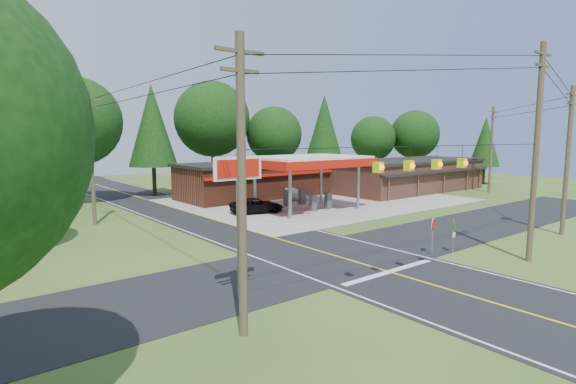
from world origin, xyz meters
TOP-DOWN VIEW (x-y plane):
  - ground at (0.00, 0.00)m, footprint 120.00×120.00m
  - main_highway at (0.00, 0.00)m, footprint 8.00×120.00m
  - cross_road at (0.00, 0.00)m, footprint 70.00×7.00m
  - lane_center_yellow at (0.00, 0.00)m, footprint 0.15×110.00m
  - gas_canopy at (9.00, 13.00)m, footprint 10.60×7.40m
  - convenience_store at (10.00, 22.98)m, footprint 16.40×7.55m
  - strip_building at (28.00, 15.98)m, footprint 20.40×8.75m
  - utility_pole_near_right at (7.50, -7.00)m, footprint 1.80×0.30m
  - utility_pole_near_left at (-9.50, -5.00)m, footprint 1.80×0.30m
  - utility_pole_far_left at (-8.00, 18.00)m, footprint 1.80×0.30m
  - utility_pole_right_b at (16.00, -5.50)m, footprint 1.80×0.30m
  - utility_pole_far_right at (34.00, 9.00)m, footprint 1.80×0.30m
  - utility_pole_north at (-6.50, 35.00)m, footprint 0.30×0.30m
  - overhead_beacons at (-1.00, -6.00)m, footprint 17.04×2.04m
  - treeline_backdrop at (0.82, 24.01)m, footprint 70.27×51.59m
  - suv_car at (4.50, 14.50)m, footprint 5.67×5.67m
  - sedan_car at (12.00, 18.79)m, footprint 3.76×3.76m
  - big_stop_sign at (-7.75, -2.01)m, footprint 2.23×0.18m
  - octagonal_stop_sign at (4.50, -3.01)m, footprint 0.70×0.32m
  - route_sign_post at (5.80, -3.52)m, footprint 0.41×0.13m

SIDE VIEW (x-z plane):
  - ground at x=0.00m, z-range 0.00..0.00m
  - main_highway at x=0.00m, z-range 0.00..0.02m
  - cross_road at x=0.00m, z-range 0.00..0.03m
  - lane_center_yellow at x=0.00m, z-range 0.02..0.03m
  - sedan_car at x=12.00m, z-range 0.00..1.28m
  - suv_car at x=4.50m, z-range 0.00..1.29m
  - route_sign_post at x=5.80m, z-range 0.19..2.22m
  - octagonal_stop_sign at x=4.50m, z-range 0.50..2.62m
  - strip_building at x=28.00m, z-range 0.01..3.81m
  - convenience_store at x=10.00m, z-range 0.02..3.82m
  - gas_canopy at x=9.00m, z-range 1.83..6.70m
  - big_stop_sign at x=-7.75m, z-range 1.38..7.39m
  - utility_pole_north at x=-6.50m, z-range 0.00..9.50m
  - utility_pole_near_left at x=-9.50m, z-range 0.20..10.20m
  - utility_pole_far_left at x=-8.00m, z-range 0.20..10.20m
  - utility_pole_right_b at x=16.00m, z-range 0.20..10.20m
  - utility_pole_far_right at x=34.00m, z-range 0.20..10.20m
  - utility_pole_near_right at x=7.50m, z-range 0.21..11.71m
  - overhead_beacons at x=-1.00m, z-range 5.70..6.73m
  - treeline_backdrop at x=0.82m, z-range 0.84..14.14m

